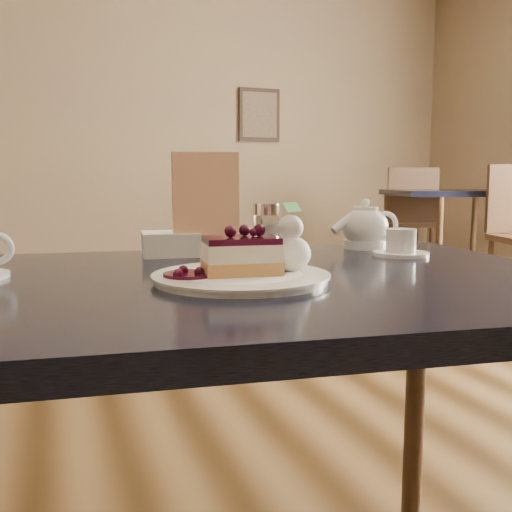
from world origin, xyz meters
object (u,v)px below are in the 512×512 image
object	(u,v)px
cheesecake_slice	(241,256)
bg_table_far_right	(456,280)
main_table	(235,321)
dessert_plate	(241,278)
tea_set	(372,231)

from	to	relation	value
cheesecake_slice	bg_table_far_right	world-z (taller)	bg_table_far_right
main_table	bg_table_far_right	distance (m)	4.19
cheesecake_slice	bg_table_far_right	xyz separation A→B (m)	(2.91, 3.00, -0.72)
cheesecake_slice	dessert_plate	bearing A→B (deg)	6.60
main_table	bg_table_far_right	xyz separation A→B (m)	(2.91, 2.95, -0.60)
main_table	tea_set	bearing A→B (deg)	37.14
tea_set	cheesecake_slice	bearing A→B (deg)	-145.00
dessert_plate	main_table	bearing A→B (deg)	83.40
cheesecake_slice	tea_set	world-z (taller)	tea_set
tea_set	bg_table_far_right	world-z (taller)	tea_set
cheesecake_slice	tea_set	size ratio (longest dim) A/B	0.50
tea_set	main_table	bearing A→B (deg)	-149.46
cheesecake_slice	bg_table_far_right	distance (m)	4.25
main_table	bg_table_far_right	world-z (taller)	bg_table_far_right
dessert_plate	bg_table_far_right	xyz separation A→B (m)	(2.91, 3.00, -0.68)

